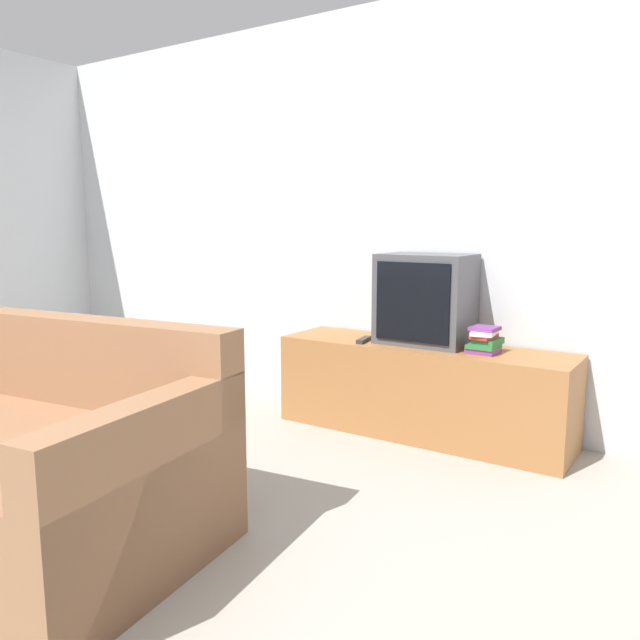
{
  "coord_description": "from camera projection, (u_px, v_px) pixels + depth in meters",
  "views": [
    {
      "loc": [
        1.91,
        -0.6,
        1.26
      ],
      "look_at": [
        0.06,
        2.21,
        0.73
      ],
      "focal_mm": 35.0,
      "sensor_mm": 36.0,
      "label": 1
    }
  ],
  "objects": [
    {
      "name": "television",
      "position": [
        425.0,
        299.0,
        3.68
      ],
      "size": [
        0.53,
        0.37,
        0.53
      ],
      "color": "#4C4C51",
      "rests_on": "tv_stand"
    },
    {
      "name": "remote_on_stand",
      "position": [
        364.0,
        340.0,
        3.76
      ],
      "size": [
        0.07,
        0.17,
        0.02
      ],
      "rotation": [
        0.0,
        0.0,
        0.18
      ],
      "color": "#2D2D2D",
      "rests_on": "tv_stand"
    },
    {
      "name": "book_stack",
      "position": [
        485.0,
        341.0,
        3.43
      ],
      "size": [
        0.17,
        0.2,
        0.15
      ],
      "color": "#7A3884",
      "rests_on": "tv_stand"
    },
    {
      "name": "wall_back",
      "position": [
        382.0,
        216.0,
        4.02
      ],
      "size": [
        9.0,
        0.06,
        2.6
      ],
      "color": "silver",
      "rests_on": "ground_plane"
    },
    {
      "name": "tv_stand",
      "position": [
        422.0,
        390.0,
        3.71
      ],
      "size": [
        1.74,
        0.47,
        0.54
      ],
      "color": "#9E6638",
      "rests_on": "ground_plane"
    }
  ]
}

